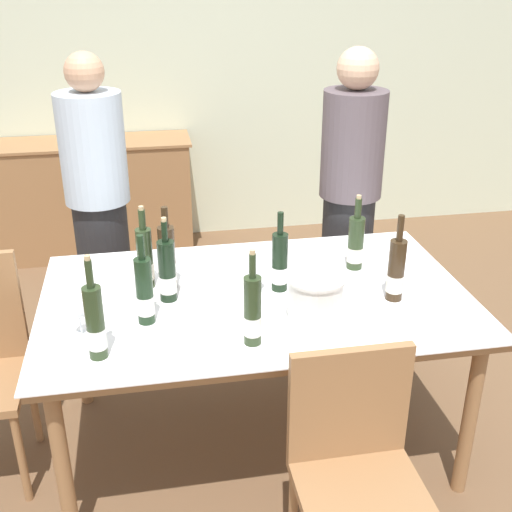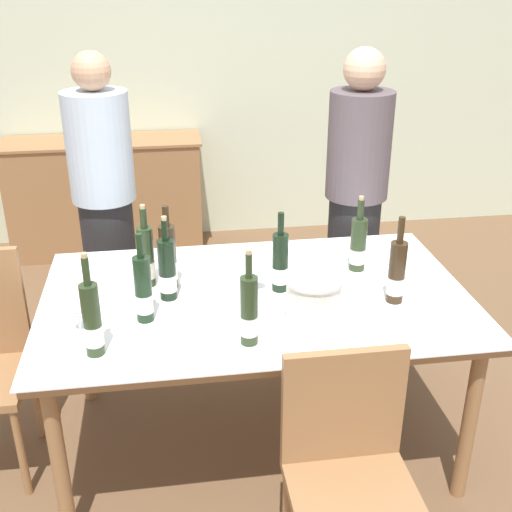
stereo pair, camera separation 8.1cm
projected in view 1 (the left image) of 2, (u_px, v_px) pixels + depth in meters
ground_plane at (256, 440)px, 3.02m from camera, size 12.00×12.00×0.00m
back_wall at (193, 56)px, 4.78m from camera, size 8.00×0.10×2.80m
sideboard_cabinet at (95, 198)px, 4.80m from camera, size 1.44×0.46×0.87m
dining_table at (256, 309)px, 2.72m from camera, size 1.78×1.09×0.78m
ice_bucket at (315, 299)px, 2.45m from camera, size 0.22×0.22×0.20m
wine_bottle_0 at (145, 292)px, 2.44m from camera, size 0.07×0.07×0.36m
wine_bottle_1 at (253, 312)px, 2.30m from camera, size 0.07×0.07×0.37m
wine_bottle_2 at (167, 272)px, 2.61m from camera, size 0.07×0.07×0.36m
wine_bottle_3 at (280, 263)px, 2.69m from camera, size 0.07×0.07×0.35m
wine_bottle_4 at (145, 259)px, 2.71m from camera, size 0.07×0.07×0.37m
wine_bottle_5 at (167, 260)px, 2.69m from camera, size 0.07×0.07×0.37m
wine_bottle_6 at (396, 271)px, 2.61m from camera, size 0.07×0.07×0.37m
wine_bottle_7 at (356, 244)px, 2.88m from camera, size 0.07×0.07×0.35m
wine_bottle_8 at (95, 324)px, 2.22m from camera, size 0.07×0.07×0.39m
wine_glass_0 at (256, 270)px, 2.69m from camera, size 0.08×0.08×0.14m
wine_glass_1 at (79, 311)px, 2.36m from camera, size 0.07×0.07×0.15m
wine_glass_2 at (331, 265)px, 2.73m from camera, size 0.08×0.08×0.14m
chair_near_front at (356, 463)px, 2.13m from camera, size 0.42×0.42×0.91m
person_host at (100, 216)px, 3.36m from camera, size 0.33×0.33×1.67m
person_guest_left at (349, 206)px, 3.47m from camera, size 0.33×0.33×1.67m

